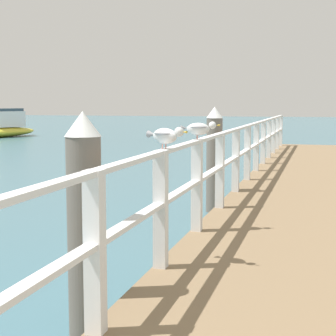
{
  "coord_description": "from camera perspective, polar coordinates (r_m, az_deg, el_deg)",
  "views": [
    {
      "loc": [
        0.18,
        0.6,
        1.93
      ],
      "look_at": [
        -2.25,
        9.32,
        0.86
      ],
      "focal_mm": 58.84,
      "sensor_mm": 36.0,
      "label": 1
    }
  ],
  "objects": [
    {
      "name": "pier_deck",
      "position": [
        10.48,
        14.41,
        -3.03
      ],
      "size": [
        2.67,
        21.87,
        0.38
      ],
      "primitive_type": "cube",
      "color": "#846B4C",
      "rests_on": "ground_plane"
    },
    {
      "name": "pier_railing",
      "position": [
        10.47,
        7.68,
        1.92
      ],
      "size": [
        0.12,
        20.39,
        1.12
      ],
      "color": "white",
      "rests_on": "pier_deck"
    },
    {
      "name": "dock_piling_near",
      "position": [
        4.5,
        -8.64,
        -6.0
      ],
      "size": [
        0.29,
        0.29,
        1.87
      ],
      "color": "#6B6056",
      "rests_on": "ground_plane"
    },
    {
      "name": "dock_piling_far",
      "position": [
        9.76,
        4.81,
        0.92
      ],
      "size": [
        0.29,
        0.29,
        1.87
      ],
      "color": "#6B6056",
      "rests_on": "ground_plane"
    },
    {
      "name": "seagull_foreground",
      "position": [
        5.23,
        -0.25,
        3.43
      ],
      "size": [
        0.45,
        0.25,
        0.21
      ],
      "rotation": [
        0.0,
        0.0,
        4.28
      ],
      "color": "white",
      "rests_on": "pier_railing"
    },
    {
      "name": "seagull_background",
      "position": [
        6.64,
        3.2,
        4.13
      ],
      "size": [
        0.46,
        0.24,
        0.21
      ],
      "rotation": [
        0.0,
        0.0,
        5.06
      ],
      "color": "white",
      "rests_on": "pier_railing"
    },
    {
      "name": "boat_3",
      "position": [
        32.79,
        -16.87,
        4.03
      ],
      "size": [
        3.04,
        5.3,
        1.62
      ],
      "rotation": [
        0.0,
        0.0,
        -0.3
      ],
      "color": "gold",
      "rests_on": "ground_plane"
    }
  ]
}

